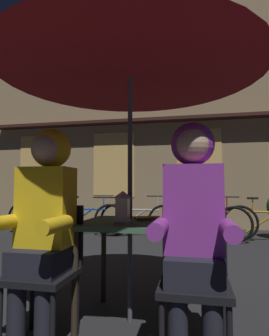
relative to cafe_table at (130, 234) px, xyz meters
name	(u,v)px	position (x,y,z in m)	size (l,w,h in m)	color
ground_plane	(130,321)	(0.00, 0.00, -0.64)	(60.00, 60.00, 0.00)	#232326
cafe_table	(130,234)	(0.00, 0.00, 0.00)	(0.72, 0.72, 0.74)	#42664C
patio_umbrella	(130,54)	(0.00, 0.00, 1.42)	(2.10, 2.10, 2.31)	#4C4C51
lantern	(123,206)	(-0.04, -0.09, 0.22)	(0.11, 0.11, 0.23)	white
chair_left	(48,263)	(-0.48, -0.37, -0.15)	(0.40, 0.40, 0.87)	black
chair_right	(194,272)	(0.48, -0.37, -0.15)	(0.40, 0.40, 0.87)	black
person_left_hooded	(44,210)	(-0.48, -0.43, 0.21)	(0.45, 0.56, 1.40)	black
person_right_hooded	(193,213)	(0.48, -0.43, 0.21)	(0.45, 0.56, 1.40)	black
shopfront_building	(156,110)	(-0.52, 5.40, 2.45)	(10.00, 0.93, 6.20)	#937A56
bicycle_nearest	(40,218)	(-2.79, 3.51, -0.29)	(1.68, 0.18, 0.84)	black
bicycle_second	(86,219)	(-1.76, 3.55, -0.29)	(1.68, 0.08, 0.84)	black
bicycle_third	(139,220)	(-0.64, 3.56, -0.29)	(1.68, 0.16, 0.84)	black
bicycle_fourth	(206,222)	(0.67, 3.44, -0.29)	(1.65, 0.40, 0.84)	black
book	(148,218)	(0.12, 0.10, 0.11)	(0.20, 0.14, 0.02)	olive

